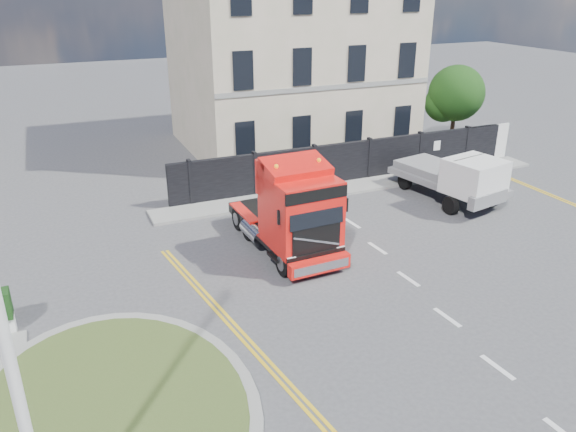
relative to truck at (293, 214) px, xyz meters
name	(u,v)px	position (x,y,z in m)	size (l,w,h in m)	color
ground	(324,291)	(-0.16, -2.80, -1.59)	(120.00, 120.00, 0.00)	#424244
traffic_island	(110,412)	(-7.16, -5.80, -1.51)	(6.80, 6.80, 0.17)	gray
hoarding_fence	(361,161)	(6.39, 6.20, -0.59)	(18.80, 0.25, 2.00)	black
georgian_building	(290,45)	(5.84, 13.70, 4.19)	(12.30, 10.30, 12.80)	beige
tree	(453,96)	(14.21, 9.30, 1.46)	(3.20, 3.20, 4.80)	#382619
pavement_far	(359,186)	(5.84, 5.30, -1.53)	(20.00, 1.60, 0.12)	gray
truck	(293,214)	(0.00, 0.00, 0.00)	(2.42, 5.99, 3.54)	black
flatbed_pickup	(463,179)	(8.75, 1.48, -0.37)	(3.14, 5.76, 2.26)	slate
lamppost_island	(3,332)	(-8.51, -8.80, 2.95)	(0.27, 0.54, 8.72)	silver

